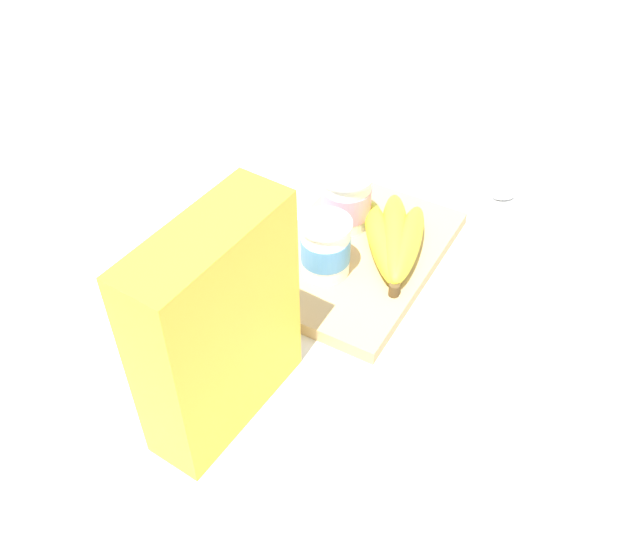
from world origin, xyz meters
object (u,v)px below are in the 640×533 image
(cereal_box, at_px, (218,328))
(yogurt_cup_back, at_px, (346,199))
(yogurt_cup_front, at_px, (325,247))
(spoon, at_px, (485,196))
(cutting_board, at_px, (356,256))
(banana_bunch, at_px, (395,240))

(cereal_box, height_order, yogurt_cup_back, cereal_box)
(yogurt_cup_front, bearing_deg, spoon, -24.00)
(yogurt_cup_front, bearing_deg, cereal_box, -179.06)
(cutting_board, bearing_deg, cereal_box, 177.19)
(cereal_box, relative_size, banana_bunch, 1.39)
(spoon, bearing_deg, yogurt_cup_front, 156.00)
(cereal_box, xyz_separation_m, yogurt_cup_back, (0.33, 0.03, -0.07))
(cereal_box, bearing_deg, yogurt_cup_back, -171.60)
(cereal_box, height_order, yogurt_cup_front, cereal_box)
(yogurt_cup_back, bearing_deg, cereal_box, -175.27)
(yogurt_cup_front, bearing_deg, banana_bunch, -38.26)
(cutting_board, height_order, cereal_box, cereal_box)
(cutting_board, relative_size, yogurt_cup_front, 3.78)
(yogurt_cup_front, bearing_deg, cutting_board, -18.13)
(cutting_board, bearing_deg, spoon, -25.34)
(yogurt_cup_front, bearing_deg, yogurt_cup_back, 13.02)
(banana_bunch, bearing_deg, spoon, -17.17)
(cereal_box, xyz_separation_m, yogurt_cup_front, (0.23, 0.00, -0.07))
(cereal_box, bearing_deg, spoon, 170.32)
(cutting_board, xyz_separation_m, spoon, (0.22, -0.11, -0.00))
(cereal_box, relative_size, yogurt_cup_back, 3.08)
(yogurt_cup_back, relative_size, spoon, 0.68)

